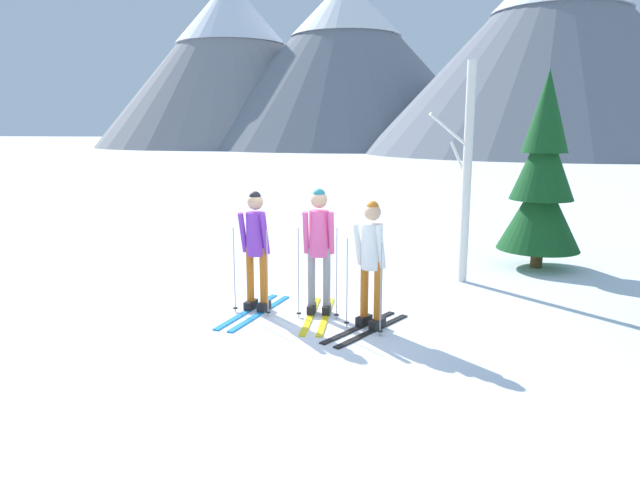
{
  "coord_description": "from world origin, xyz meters",
  "views": [
    {
      "loc": [
        1.83,
        -7.56,
        2.63
      ],
      "look_at": [
        0.08,
        0.48,
        1.05
      ],
      "focal_mm": 32.17,
      "sensor_mm": 36.0,
      "label": 1
    }
  ],
  "objects": [
    {
      "name": "ground_plane",
      "position": [
        0.0,
        0.0,
        0.0
      ],
      "size": [
        400.0,
        400.0,
        0.0
      ],
      "primitive_type": "plane",
      "color": "white"
    },
    {
      "name": "skier_in_purple",
      "position": [
        -0.81,
        0.19,
        0.98
      ],
      "size": [
        0.62,
        1.8,
        1.78
      ],
      "color": "#1E84D1",
      "rests_on": "ground"
    },
    {
      "name": "skier_in_pink",
      "position": [
        0.12,
        0.24,
        1.05
      ],
      "size": [
        0.61,
        1.73,
        1.83
      ],
      "color": "yellow",
      "rests_on": "ground"
    },
    {
      "name": "skier_in_white",
      "position": [
        0.92,
        -0.19,
        0.95
      ],
      "size": [
        1.02,
        1.59,
        1.73
      ],
      "color": "black",
      "rests_on": "ground"
    },
    {
      "name": "pine_tree_mid",
      "position": [
        3.64,
        3.96,
        1.71
      ],
      "size": [
        1.55,
        1.55,
        3.74
      ],
      "color": "#51381E",
      "rests_on": "ground"
    },
    {
      "name": "birch_tree_tall",
      "position": [
        2.19,
        2.57,
        1.91
      ],
      "size": [
        0.75,
        0.79,
        3.77
      ],
      "color": "silver",
      "rests_on": "ground"
    },
    {
      "name": "mountain_ridge_distant",
      "position": [
        -2.32,
        73.9,
        11.86
      ],
      "size": [
        111.78,
        61.6,
        25.63
      ],
      "color": "gray",
      "rests_on": "ground"
    }
  ]
}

